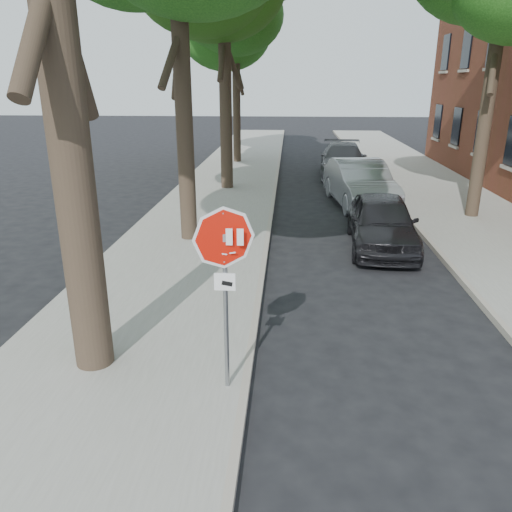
# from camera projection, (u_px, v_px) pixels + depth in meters

# --- Properties ---
(ground) EXTENTS (120.00, 120.00, 0.00)m
(ground) POSITION_uv_depth(u_px,v_px,m) (277.00, 394.00, 7.05)
(ground) COLOR black
(ground) RESTS_ON ground
(sidewalk_left) EXTENTS (4.00, 55.00, 0.12)m
(sidewalk_left) POSITION_uv_depth(u_px,v_px,m) (218.00, 199.00, 18.49)
(sidewalk_left) COLOR gray
(sidewalk_left) RESTS_ON ground
(sidewalk_right) EXTENTS (4.00, 55.00, 0.12)m
(sidewalk_right) POSITION_uv_depth(u_px,v_px,m) (452.00, 203.00, 17.96)
(sidewalk_right) COLOR gray
(sidewalk_right) RESTS_ON ground
(curb_left) EXTENTS (0.12, 55.00, 0.13)m
(curb_left) POSITION_uv_depth(u_px,v_px,m) (273.00, 200.00, 18.36)
(curb_left) COLOR #9E9384
(curb_left) RESTS_ON ground
(curb_right) EXTENTS (0.12, 55.00, 0.13)m
(curb_right) POSITION_uv_depth(u_px,v_px,m) (394.00, 202.00, 18.09)
(curb_right) COLOR #9E9384
(curb_right) RESTS_ON ground
(stop_sign) EXTENTS (0.76, 0.34, 2.61)m
(stop_sign) POSITION_uv_depth(u_px,v_px,m) (225.00, 265.00, 6.43)
(stop_sign) COLOR gray
(stop_sign) RESTS_ON sidewalk_left
(tree_far) EXTENTS (5.29, 4.91, 9.33)m
(tree_far) POSITION_uv_depth(u_px,v_px,m) (235.00, 17.00, 24.72)
(tree_far) COLOR black
(tree_far) RESTS_ON sidewalk_left
(car_a) EXTENTS (1.92, 4.23, 1.41)m
(car_a) POSITION_uv_depth(u_px,v_px,m) (382.00, 222.00, 13.08)
(car_a) COLOR black
(car_a) RESTS_ON ground
(car_b) EXTENTS (2.31, 5.02, 1.59)m
(car_b) POSITION_uv_depth(u_px,v_px,m) (360.00, 183.00, 17.55)
(car_b) COLOR #97999E
(car_b) RESTS_ON ground
(car_c) EXTENTS (2.38, 5.22, 1.48)m
(car_c) POSITION_uv_depth(u_px,v_px,m) (343.00, 160.00, 23.20)
(car_c) COLOR #49484D
(car_c) RESTS_ON ground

